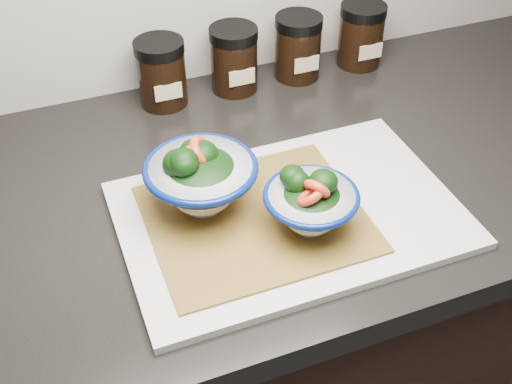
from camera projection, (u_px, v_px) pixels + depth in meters
name	position (u px, v px, depth m)	size (l,w,h in m)	color
cabinet	(299.00, 349.00, 1.27)	(3.43, 0.58, 0.86)	black
countertop	(312.00, 172.00, 0.98)	(3.50, 0.60, 0.04)	black
cutting_board	(289.00, 215.00, 0.86)	(0.45, 0.30, 0.01)	beige
bamboo_mat	(256.00, 218.00, 0.85)	(0.28, 0.24, 0.00)	olive
bowl_left	(200.00, 177.00, 0.83)	(0.15, 0.15, 0.11)	white
bowl_right	(311.00, 203.00, 0.81)	(0.12, 0.12, 0.09)	white
spice_jar_a	(161.00, 73.00, 1.05)	(0.08, 0.08, 0.11)	black
spice_jar_b	(234.00, 59.00, 1.08)	(0.08, 0.08, 0.11)	black
spice_jar_c	(298.00, 47.00, 1.12)	(0.08, 0.08, 0.11)	black
spice_jar_d	(361.00, 35.00, 1.15)	(0.08, 0.08, 0.11)	black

